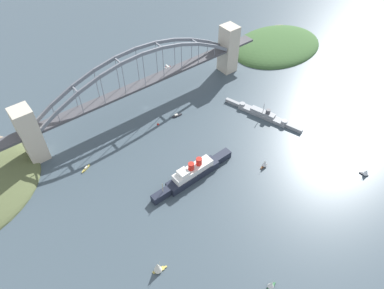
{
  "coord_description": "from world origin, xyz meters",
  "views": [
    {
      "loc": [
        140.32,
        259.66,
        239.55
      ],
      "look_at": [
        0.0,
        79.52,
        8.0
      ],
      "focal_mm": 33.51,
      "sensor_mm": 36.0,
      "label": 1
    }
  ],
  "objects_px": {
    "naval_cruiser": "(263,114)",
    "small_boat_1": "(86,168)",
    "small_boat_5": "(158,267)",
    "seaplane_taxiing_near_bridge": "(168,68)",
    "small_boat_4": "(271,285)",
    "channel_marker_buoy": "(158,124)",
    "small_boat_3": "(177,115)",
    "ocean_liner": "(193,173)",
    "small_boat_0": "(265,163)",
    "harbor_arch_bridge": "(143,84)",
    "small_boat_2": "(366,172)"
  },
  "relations": [
    {
      "from": "naval_cruiser",
      "to": "small_boat_1",
      "type": "distance_m",
      "value": 180.2
    },
    {
      "from": "small_boat_1",
      "to": "small_boat_5",
      "type": "xyz_separation_m",
      "value": [
        2.32,
        116.48,
        4.68
      ]
    },
    {
      "from": "seaplane_taxiing_near_bridge",
      "to": "small_boat_4",
      "type": "bearing_deg",
      "value": 69.37
    },
    {
      "from": "naval_cruiser",
      "to": "small_boat_5",
      "type": "distance_m",
      "value": 190.14
    },
    {
      "from": "naval_cruiser",
      "to": "small_boat_1",
      "type": "height_order",
      "value": "naval_cruiser"
    },
    {
      "from": "naval_cruiser",
      "to": "channel_marker_buoy",
      "type": "xyz_separation_m",
      "value": [
        91.39,
        -55.43,
        -1.61
      ]
    },
    {
      "from": "small_boat_5",
      "to": "small_boat_3",
      "type": "bearing_deg",
      "value": -130.69
    },
    {
      "from": "ocean_liner",
      "to": "small_boat_5",
      "type": "distance_m",
      "value": 87.43
    },
    {
      "from": "small_boat_0",
      "to": "small_boat_5",
      "type": "height_order",
      "value": "small_boat_5"
    },
    {
      "from": "naval_cruiser",
      "to": "small_boat_4",
      "type": "bearing_deg",
      "value": 45.75
    },
    {
      "from": "small_boat_1",
      "to": "small_boat_4",
      "type": "bearing_deg",
      "value": 106.4
    },
    {
      "from": "small_boat_3",
      "to": "small_boat_5",
      "type": "bearing_deg",
      "value": 49.31
    },
    {
      "from": "harbor_arch_bridge",
      "to": "naval_cruiser",
      "type": "relative_size",
      "value": 3.49
    },
    {
      "from": "small_boat_4",
      "to": "small_boat_0",
      "type": "bearing_deg",
      "value": -133.92
    },
    {
      "from": "ocean_liner",
      "to": "small_boat_3",
      "type": "relative_size",
      "value": 7.8
    },
    {
      "from": "ocean_liner",
      "to": "naval_cruiser",
      "type": "xyz_separation_m",
      "value": [
        -105.56,
        -19.51,
        -3.24
      ]
    },
    {
      "from": "small_boat_4",
      "to": "small_boat_5",
      "type": "relative_size",
      "value": 0.74
    },
    {
      "from": "harbor_arch_bridge",
      "to": "small_boat_2",
      "type": "relative_size",
      "value": 38.69
    },
    {
      "from": "small_boat_1",
      "to": "small_boat_2",
      "type": "height_order",
      "value": "small_boat_2"
    },
    {
      "from": "ocean_liner",
      "to": "seaplane_taxiing_near_bridge",
      "type": "height_order",
      "value": "ocean_liner"
    },
    {
      "from": "small_boat_2",
      "to": "small_boat_4",
      "type": "xyz_separation_m",
      "value": [
        137.11,
        17.94,
        0.74
      ]
    },
    {
      "from": "harbor_arch_bridge",
      "to": "channel_marker_buoy",
      "type": "distance_m",
      "value": 41.95
    },
    {
      "from": "small_boat_0",
      "to": "small_boat_5",
      "type": "distance_m",
      "value": 130.56
    },
    {
      "from": "harbor_arch_bridge",
      "to": "seaplane_taxiing_near_bridge",
      "type": "relative_size",
      "value": 29.55
    },
    {
      "from": "harbor_arch_bridge",
      "to": "seaplane_taxiing_near_bridge",
      "type": "distance_m",
      "value": 78.86
    },
    {
      "from": "seaplane_taxiing_near_bridge",
      "to": "channel_marker_buoy",
      "type": "height_order",
      "value": "seaplane_taxiing_near_bridge"
    },
    {
      "from": "small_boat_0",
      "to": "harbor_arch_bridge",
      "type": "bearing_deg",
      "value": -73.85
    },
    {
      "from": "ocean_liner",
      "to": "small_boat_0",
      "type": "height_order",
      "value": "ocean_liner"
    },
    {
      "from": "naval_cruiser",
      "to": "small_boat_0",
      "type": "relative_size",
      "value": 10.19
    },
    {
      "from": "naval_cruiser",
      "to": "small_boat_4",
      "type": "height_order",
      "value": "naval_cruiser"
    },
    {
      "from": "ocean_liner",
      "to": "small_boat_3",
      "type": "xyz_separation_m",
      "value": [
        -36.42,
        -73.88,
        -5.13
      ]
    },
    {
      "from": "seaplane_taxiing_near_bridge",
      "to": "small_boat_4",
      "type": "height_order",
      "value": "small_boat_4"
    },
    {
      "from": "naval_cruiser",
      "to": "small_boat_4",
      "type": "distance_m",
      "value": 176.86
    },
    {
      "from": "harbor_arch_bridge",
      "to": "small_boat_5",
      "type": "distance_m",
      "value": 181.95
    },
    {
      "from": "small_boat_2",
      "to": "small_boat_3",
      "type": "height_order",
      "value": "small_boat_2"
    },
    {
      "from": "ocean_liner",
      "to": "small_boat_2",
      "type": "distance_m",
      "value": 148.97
    },
    {
      "from": "small_boat_0",
      "to": "small_boat_2",
      "type": "xyz_separation_m",
      "value": [
        -61.61,
        60.45,
        -0.52
      ]
    },
    {
      "from": "seaplane_taxiing_near_bridge",
      "to": "channel_marker_buoy",
      "type": "bearing_deg",
      "value": 48.97
    },
    {
      "from": "naval_cruiser",
      "to": "small_boat_3",
      "type": "distance_m",
      "value": 87.98
    },
    {
      "from": "seaplane_taxiing_near_bridge",
      "to": "small_boat_2",
      "type": "distance_m",
      "value": 241.61
    },
    {
      "from": "naval_cruiser",
      "to": "small_boat_2",
      "type": "bearing_deg",
      "value": 97.18
    },
    {
      "from": "small_boat_1",
      "to": "small_boat_3",
      "type": "bearing_deg",
      "value": -175.42
    },
    {
      "from": "channel_marker_buoy",
      "to": "naval_cruiser",
      "type": "bearing_deg",
      "value": 148.76
    },
    {
      "from": "small_boat_2",
      "to": "small_boat_3",
      "type": "bearing_deg",
      "value": -63.07
    },
    {
      "from": "small_boat_0",
      "to": "small_boat_3",
      "type": "xyz_separation_m",
      "value": [
        21.23,
        -102.66,
        -3.06
      ]
    },
    {
      "from": "harbor_arch_bridge",
      "to": "channel_marker_buoy",
      "type": "relative_size",
      "value": 106.37
    },
    {
      "from": "naval_cruiser",
      "to": "channel_marker_buoy",
      "type": "distance_m",
      "value": 106.9
    },
    {
      "from": "small_boat_4",
      "to": "small_boat_2",
      "type": "bearing_deg",
      "value": -172.54
    },
    {
      "from": "small_boat_5",
      "to": "small_boat_0",
      "type": "bearing_deg",
      "value": -170.19
    },
    {
      "from": "small_boat_1",
      "to": "small_boat_5",
      "type": "relative_size",
      "value": 0.8
    }
  ]
}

